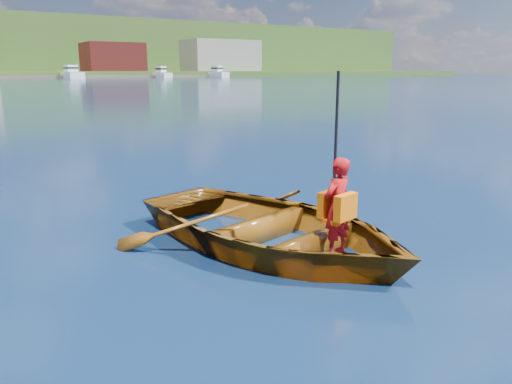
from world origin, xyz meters
name	(u,v)px	position (x,y,z in m)	size (l,w,h in m)	color
ground	(278,256)	(0.00, 0.00, 0.00)	(600.00, 600.00, 0.00)	#173348
rowboat	(270,227)	(0.10, 0.33, 0.27)	(3.85, 4.67, 0.84)	maroon
child_paddler	(337,206)	(0.48, -0.50, 0.69)	(0.48, 0.41, 2.11)	#A80E11
hillside_trees	(5,33)	(20.59, 235.90, 17.48)	(316.55, 85.92, 24.15)	#382314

